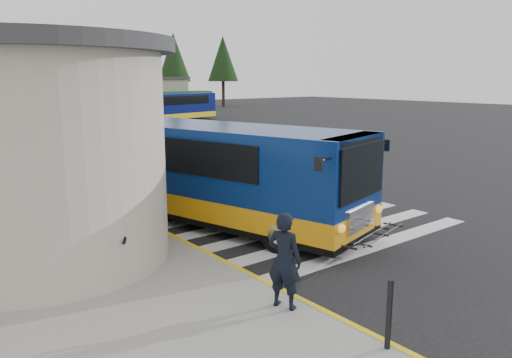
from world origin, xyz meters
TOP-DOWN VIEW (x-y plane):
  - ground at (0.00, 0.00)m, footprint 140.00×140.00m
  - curb_strip at (-4.05, 4.00)m, footprint 0.12×34.00m
  - crosswalk at (-0.50, -0.80)m, footprint 8.00×5.35m
  - depot_building at (6.00, 42.00)m, footprint 26.40×8.40m
  - tree_line at (6.29, 50.00)m, footprint 58.40×4.40m
  - transit_bus at (-2.16, 1.13)m, footprint 5.37×10.24m
  - pedestrian_a at (-4.50, -4.55)m, footprint 0.62×0.74m
  - pedestrian_b at (-6.45, -1.69)m, footprint 0.89×1.01m
  - bollard at (-4.20, -6.55)m, footprint 0.09×0.09m
  - far_bus_a at (13.46, 31.47)m, footprint 9.21×4.40m
  - far_bus_b at (14.01, 33.77)m, footprint 9.57×3.43m

SIDE VIEW (x-z plane):
  - ground at x=0.00m, z-range 0.00..0.00m
  - crosswalk at x=-0.50m, z-range 0.00..0.01m
  - curb_strip at x=-4.05m, z-range 0.00..0.16m
  - bollard at x=-4.20m, z-range 0.15..1.24m
  - pedestrian_a at x=-4.50m, z-range 0.15..1.89m
  - pedestrian_b at x=-6.45m, z-range 0.15..1.89m
  - transit_bus at x=-2.16m, z-range -0.06..2.75m
  - far_bus_a at x=13.46m, z-range 0.34..2.63m
  - far_bus_b at x=14.01m, z-range 0.36..2.78m
  - depot_building at x=6.00m, z-range 0.01..4.21m
  - tree_line at x=6.29m, z-range 1.77..11.77m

